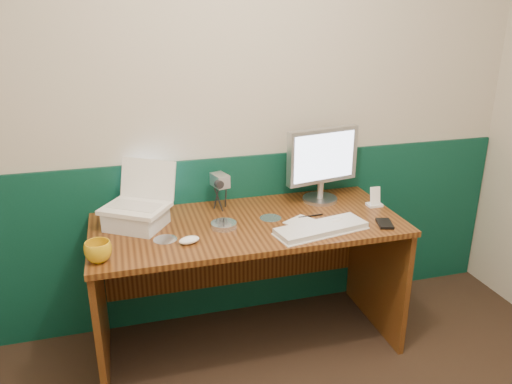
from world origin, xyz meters
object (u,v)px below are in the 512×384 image
object	(u,v)px
mug	(98,252)
monitor	(321,164)
keyboard	(321,229)
camcorder	(220,192)
desk	(249,285)
laptop	(133,186)

from	to	relation	value
mug	monitor	bearing A→B (deg)	19.09
keyboard	camcorder	bearing A→B (deg)	123.64
desk	mug	size ratio (longest dim) A/B	13.55
desk	laptop	xyz separation A→B (m)	(-0.56, 0.10, 0.59)
desk	monitor	bearing A→B (deg)	21.48
desk	camcorder	world-z (taller)	camcorder
laptop	mug	bearing A→B (deg)	-85.43
monitor	camcorder	distance (m)	0.59
desk	laptop	bearing A→B (deg)	170.37
desk	mug	xyz separation A→B (m)	(-0.74, -0.23, 0.42)
keyboard	desk	bearing A→B (deg)	135.68
camcorder	mug	bearing A→B (deg)	-160.75
laptop	camcorder	xyz separation A→B (m)	(0.46, 0.12, -0.12)
monitor	keyboard	size ratio (longest dim) A/B	0.93
desk	monitor	distance (m)	0.78
desk	keyboard	distance (m)	0.55
mug	camcorder	world-z (taller)	camcorder
desk	camcorder	size ratio (longest dim) A/B	7.98
desk	laptop	size ratio (longest dim) A/B	5.22
laptop	monitor	size ratio (longest dim) A/B	0.71
camcorder	desk	bearing A→B (deg)	-81.02
laptop	mug	world-z (taller)	laptop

